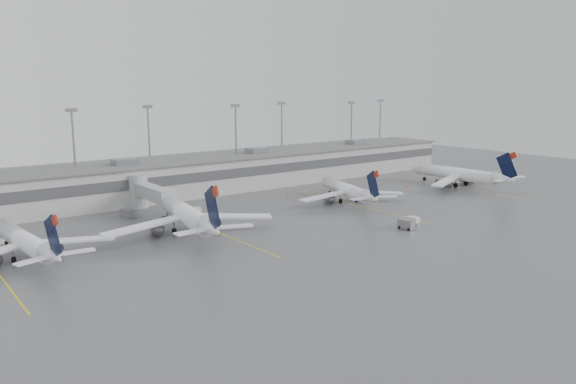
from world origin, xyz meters
TOP-DOWN VIEW (x-y plane):
  - ground at (0.00, 0.00)m, footprint 260.00×260.00m
  - terminal at (-0.01, 57.98)m, footprint 152.00×17.00m
  - light_masts at (0.00, 63.75)m, footprint 142.40×8.00m
  - jet_bridge_right at (-20.50, 45.72)m, footprint 4.00×17.20m
  - stand_markings at (-0.00, 24.00)m, footprint 105.25×40.00m
  - jet_far_left at (-47.89, 25.84)m, footprint 25.17×28.32m
  - jet_mid_left at (-22.01, 25.46)m, footprint 29.61×33.47m
  - jet_mid_right at (18.05, 27.24)m, footprint 23.57×26.83m
  - jet_far_right at (54.04, 24.47)m, footprint 28.33×31.73m
  - baggage_tug at (13.59, 5.04)m, footprint 1.91×2.67m
  - baggage_cart at (10.39, 3.84)m, footprint 1.94×2.95m
  - gse_uld_b at (-14.47, 36.46)m, footprint 2.28×1.67m
  - gse_uld_c at (26.24, 39.49)m, footprint 2.55×1.74m
  - gse_loader at (-25.87, 42.37)m, footprint 2.37×3.16m
  - cone_a at (-41.80, 37.94)m, footprint 0.37×0.37m
  - cone_b at (-24.59, 33.89)m, footprint 0.42×0.42m
  - cone_c at (10.29, 38.74)m, footprint 0.43×0.43m
  - cone_d at (42.43, 31.72)m, footprint 0.48×0.48m

SIDE VIEW (x-z plane):
  - ground at x=0.00m, z-range 0.00..0.00m
  - stand_markings at x=0.00m, z-range 0.00..0.01m
  - cone_a at x=-41.80m, z-range 0.00..0.60m
  - cone_b at x=-24.59m, z-range 0.00..0.67m
  - cone_c at x=10.29m, z-range 0.00..0.68m
  - cone_d at x=42.43m, z-range 0.00..0.76m
  - baggage_tug at x=13.59m, z-range -0.18..1.42m
  - gse_uld_b at x=-14.47m, z-range 0.00..1.51m
  - gse_uld_c at x=26.24m, z-range 0.00..1.77m
  - gse_loader at x=-25.87m, z-range 0.00..1.77m
  - baggage_cart at x=10.39m, z-range 0.04..1.81m
  - jet_mid_right at x=18.05m, z-range -1.69..7.25m
  - jet_far_left at x=-47.89m, z-range -1.73..7.43m
  - jet_far_right at x=54.04m, z-range -1.94..8.33m
  - jet_mid_left at x=-22.01m, z-range -2.06..8.83m
  - jet_bridge_right at x=-20.50m, z-range 0.37..7.37m
  - terminal at x=-0.01m, z-range -0.55..8.90m
  - light_masts at x=0.00m, z-range 1.73..22.33m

